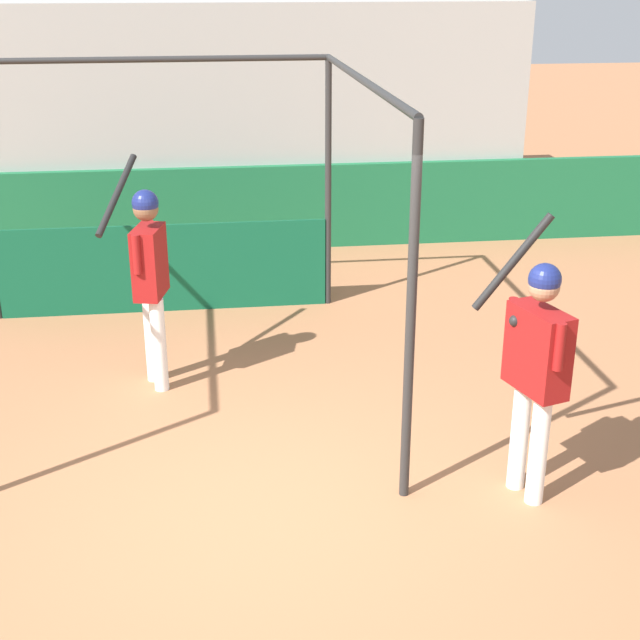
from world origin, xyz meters
The scene contains 6 objects.
ground_plane centered at (0.00, 0.00, 0.00)m, with size 60.00×60.00×0.00m, color #9E6642.
outfield_wall centered at (0.00, 6.36, 0.57)m, with size 24.00×0.12×1.14m.
bleacher_section centered at (0.00, 8.42, 1.60)m, with size 8.15×4.00×3.22m.
batting_cage centered at (-0.79, 3.30, 1.22)m, with size 3.72×4.11×2.76m.
player_batter centered at (-0.83, 2.22, 1.12)m, with size 0.60×0.97×2.01m.
player_waiting centered at (1.90, 0.00, 1.08)m, with size 0.55×0.72×2.03m.
Camera 1 is at (-0.30, -5.37, 3.60)m, focal length 50.00 mm.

